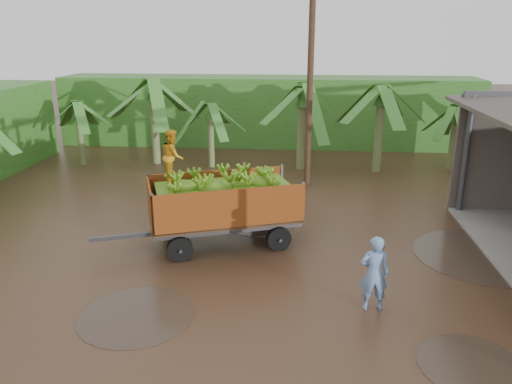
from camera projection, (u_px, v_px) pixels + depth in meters
ground at (305, 285)px, 12.24m from camera, size 100.00×100.00×0.00m
hedge_north at (267, 111)px, 27.00m from camera, size 22.00×3.00×3.60m
banana_trailer at (222, 202)px, 14.26m from camera, size 5.87×3.34×3.42m
man_blue at (374, 273)px, 10.92m from camera, size 0.66×0.46×1.76m
utility_pole at (310, 87)px, 18.94m from camera, size 1.20×0.24×7.69m
banana_plants at (137, 153)px, 17.50m from camera, size 24.45×20.94×4.09m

